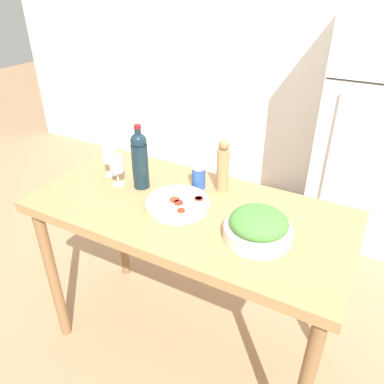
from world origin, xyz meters
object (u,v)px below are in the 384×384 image
wine_bottle (140,159)px  salad_bowl (258,227)px  refrigerator (382,129)px  pepper_mill (223,166)px  homemade_pizza (178,203)px  wine_glass_far (109,156)px  wine_glass_near (117,165)px  salt_canister (199,177)px

wine_bottle → salad_bowl: 0.66m
refrigerator → pepper_mill: (-0.62, -1.39, 0.17)m
homemade_pizza → refrigerator: bearing=65.9°
refrigerator → salad_bowl: 1.71m
salad_bowl → homemade_pizza: size_ratio=0.93×
refrigerator → wine_glass_far: refrigerator is taller
wine_bottle → wine_glass_near: (-0.11, -0.04, -0.04)m
wine_bottle → salad_bowl: size_ratio=1.17×
refrigerator → homemade_pizza: 1.78m
pepper_mill → homemade_pizza: 0.28m
wine_bottle → homemade_pizza: 0.29m
refrigerator → salt_canister: refrigerator is taller
pepper_mill → salad_bowl: bearing=-45.1°
wine_bottle → homemade_pizza: size_ratio=1.09×
pepper_mill → wine_glass_near: bearing=-156.5°
homemade_pizza → wine_bottle: bearing=163.3°
refrigerator → pepper_mill: 1.53m
refrigerator → pepper_mill: size_ratio=6.70×
wine_glass_near → homemade_pizza: bearing=-5.3°
wine_glass_far → pepper_mill: pepper_mill is taller
wine_glass_near → salad_bowl: wine_glass_near is taller
salad_bowl → wine_glass_near: bearing=173.8°
pepper_mill → homemade_pizza: (-0.11, -0.24, -0.11)m
salad_bowl → salt_canister: 0.47m
wine_bottle → wine_glass_near: 0.13m
refrigerator → salt_canister: 1.60m
refrigerator → salad_bowl: (-0.33, -1.67, 0.10)m
homemade_pizza → salt_canister: size_ratio=2.47×
pepper_mill → salad_bowl: (0.29, -0.29, -0.07)m
salt_canister → refrigerator: bearing=63.1°
pepper_mill → salt_canister: 0.13m
wine_glass_far → salt_canister: size_ratio=1.30×
salad_bowl → salt_canister: bearing=147.8°
pepper_mill → salt_canister: size_ratio=2.19×
pepper_mill → salt_canister: bearing=-160.2°
wine_glass_near → wine_glass_far: bearing=146.3°
wine_glass_near → salt_canister: bearing=24.5°
wine_bottle → salt_canister: size_ratio=2.69×
salad_bowl → refrigerator: bearing=78.9°
wine_glass_near → pepper_mill: size_ratio=0.60×
wine_bottle → wine_glass_far: size_ratio=2.07×
wine_glass_near → salt_canister: (0.36, 0.17, -0.05)m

